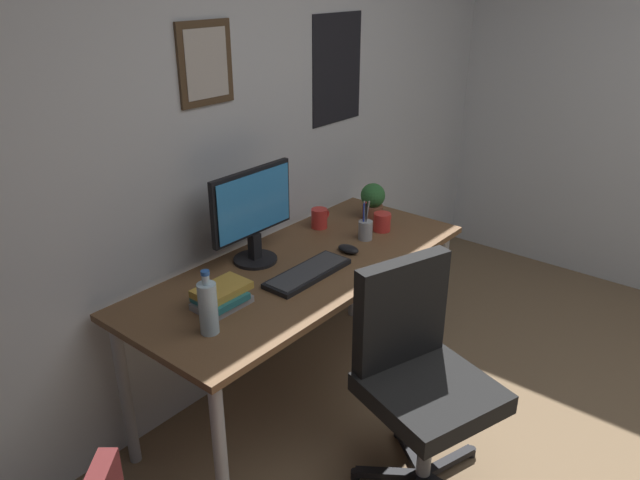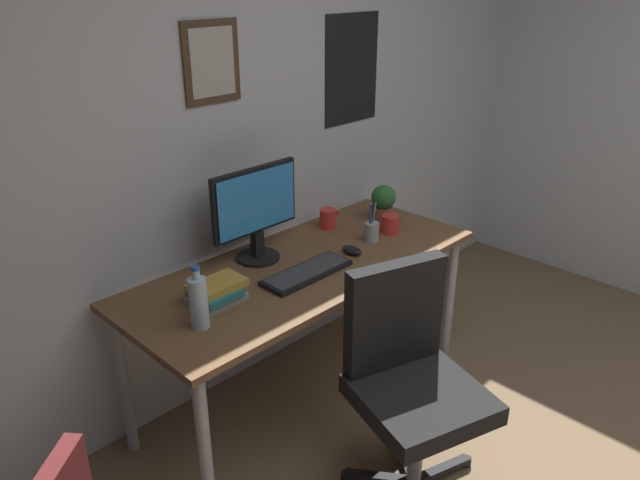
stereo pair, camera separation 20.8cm
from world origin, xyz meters
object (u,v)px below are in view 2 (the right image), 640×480
at_px(water_bottle, 198,302).
at_px(potted_plant, 383,202).
at_px(computer_mouse, 352,250).
at_px(keyboard, 307,272).
at_px(book_stack_left, 216,292).
at_px(coffee_mug_far, 391,224).
at_px(coffee_mug_near, 328,218).
at_px(office_chair, 409,373).
at_px(pen_cup, 372,231).
at_px(monitor, 256,210).

xyz_separation_m(water_bottle, potted_plant, (1.29, 0.18, -0.00)).
distance_m(computer_mouse, potted_plant, 0.46).
bearing_deg(keyboard, potted_plant, 12.92).
height_order(keyboard, book_stack_left, book_stack_left).
height_order(water_bottle, coffee_mug_far, water_bottle).
height_order(water_bottle, coffee_mug_near, water_bottle).
bearing_deg(keyboard, computer_mouse, 1.08).
relative_size(office_chair, coffee_mug_near, 7.87).
xyz_separation_m(office_chair, coffee_mug_near, (0.46, 0.88, 0.27)).
bearing_deg(water_bottle, computer_mouse, 1.33).
height_order(coffee_mug_far, pen_cup, pen_cup).
bearing_deg(keyboard, water_bottle, -178.55).
height_order(office_chair, book_stack_left, office_chair).
relative_size(coffee_mug_far, potted_plant, 0.65).
bearing_deg(coffee_mug_near, keyboard, -145.91).
xyz_separation_m(coffee_mug_near, coffee_mug_far, (0.17, -0.27, -0.00)).
relative_size(office_chair, potted_plant, 4.87).
distance_m(computer_mouse, book_stack_left, 0.72).
relative_size(monitor, coffee_mug_near, 3.81).
bearing_deg(book_stack_left, coffee_mug_near, 13.68).
bearing_deg(coffee_mug_near, computer_mouse, -116.65).
bearing_deg(monitor, potted_plant, -8.62).
xyz_separation_m(office_chair, potted_plant, (0.74, 0.74, 0.32)).
height_order(computer_mouse, book_stack_left, book_stack_left).
distance_m(monitor, coffee_mug_far, 0.74).
xyz_separation_m(pen_cup, book_stack_left, (-0.89, 0.06, -0.01)).
bearing_deg(potted_plant, coffee_mug_far, -127.29).
bearing_deg(water_bottle, coffee_mug_near, 17.37).
relative_size(potted_plant, book_stack_left, 0.88).
xyz_separation_m(coffee_mug_far, book_stack_left, (-1.04, 0.06, -0.00)).
distance_m(keyboard, water_bottle, 0.58).
xyz_separation_m(keyboard, coffee_mug_near, (0.45, 0.30, 0.04)).
distance_m(water_bottle, coffee_mug_near, 1.07).
bearing_deg(potted_plant, monitor, 171.38).
distance_m(monitor, keyboard, 0.36).
bearing_deg(coffee_mug_far, pen_cup, 179.11).
bearing_deg(potted_plant, computer_mouse, -159.28).
xyz_separation_m(water_bottle, book_stack_left, (0.16, 0.11, -0.06)).
height_order(coffee_mug_far, potted_plant, potted_plant).
height_order(coffee_mug_near, coffee_mug_far, coffee_mug_near).
bearing_deg(keyboard, book_stack_left, 167.14).
relative_size(monitor, water_bottle, 1.82).
bearing_deg(coffee_mug_near, office_chair, -117.59).
bearing_deg(monitor, water_bottle, -150.67).
distance_m(coffee_mug_near, book_stack_left, 0.89).
bearing_deg(coffee_mug_far, water_bottle, -177.70).
height_order(office_chair, computer_mouse, office_chair).
bearing_deg(coffee_mug_near, coffee_mug_far, -57.48).
distance_m(office_chair, keyboard, 0.62).
bearing_deg(pen_cup, office_chair, -128.54).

